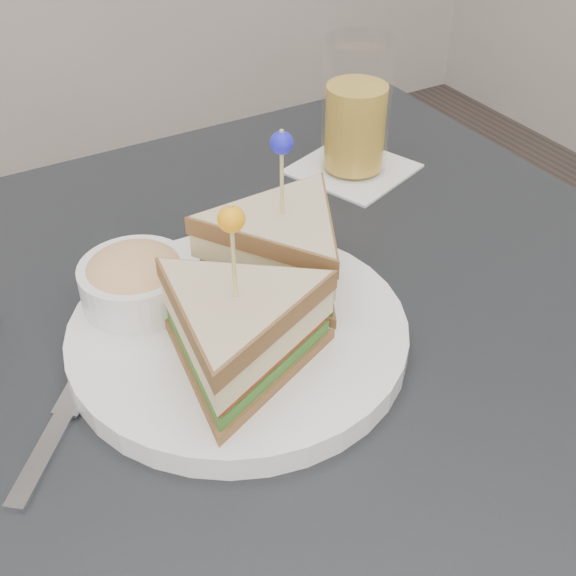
# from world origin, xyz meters

# --- Properties ---
(table) EXTENTS (0.80, 0.80, 0.75)m
(table) POSITION_xyz_m (0.00, 0.00, 0.67)
(table) COLOR black
(table) RESTS_ON ground
(plate_meal) EXTENTS (0.32, 0.30, 0.16)m
(plate_meal) POSITION_xyz_m (-0.02, 0.03, 0.79)
(plate_meal) COLOR white
(plate_meal) RESTS_ON table
(cutlery_knife) EXTENTS (0.14, 0.16, 0.01)m
(cutlery_knife) POSITION_xyz_m (-0.17, 0.02, 0.75)
(cutlery_knife) COLOR silver
(cutlery_knife) RESTS_ON table
(drink_set) EXTENTS (0.15, 0.15, 0.15)m
(drink_set) POSITION_xyz_m (0.21, 0.22, 0.82)
(drink_set) COLOR white
(drink_set) RESTS_ON table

